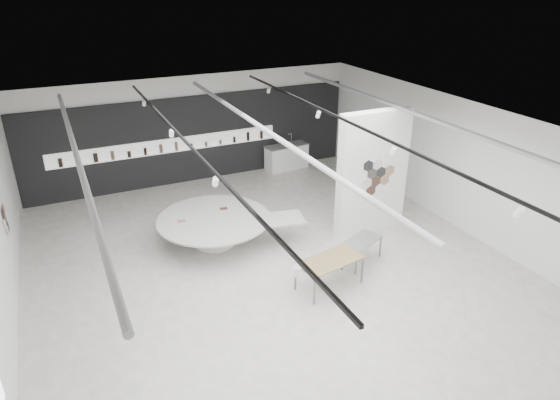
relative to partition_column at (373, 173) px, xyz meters
name	(u,v)px	position (x,y,z in m)	size (l,w,h in m)	color
room	(272,199)	(-3.59, -1.00, 0.27)	(12.02, 14.02, 3.82)	beige
back_wall_display	(193,140)	(-3.58, 5.94, -0.26)	(11.80, 0.27, 3.10)	black
partition_column	(373,173)	(0.00, 0.00, 0.00)	(2.20, 0.38, 3.60)	white
display_island	(217,227)	(-4.38, 1.07, -1.28)	(4.26, 3.73, 0.81)	white
sample_table_wood	(330,262)	(-2.59, -2.11, -1.10)	(1.72, 1.08, 0.75)	olive
sample_table_stone	(361,243)	(-1.29, -1.47, -1.22)	(1.37, 1.05, 0.63)	slate
kitchen_counter	(287,157)	(-0.05, 5.53, -1.32)	(1.76, 0.85, 1.33)	white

